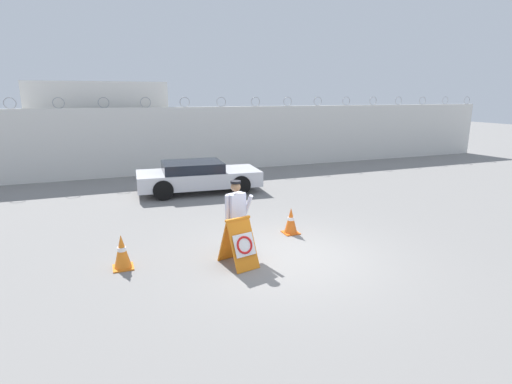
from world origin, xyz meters
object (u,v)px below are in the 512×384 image
at_px(traffic_cone_mid, 122,252).
at_px(parked_car_rear_sedan, 198,176).
at_px(security_guard, 236,214).
at_px(barricade_sign, 239,242).
at_px(traffic_cone_near, 291,221).

bearing_deg(traffic_cone_mid, parked_car_rear_sedan, 63.38).
relative_size(security_guard, traffic_cone_mid, 2.32).
distance_m(traffic_cone_mid, parked_car_rear_sedan, 6.97).
height_order(barricade_sign, traffic_cone_near, barricade_sign).
bearing_deg(traffic_cone_near, security_guard, -155.26).
relative_size(barricade_sign, security_guard, 0.61).
distance_m(barricade_sign, parked_car_rear_sedan, 7.04).
bearing_deg(security_guard, parked_car_rear_sedan, 61.60).
height_order(barricade_sign, security_guard, security_guard).
xyz_separation_m(security_guard, traffic_cone_near, (1.82, 0.84, -0.62)).
distance_m(traffic_cone_near, parked_car_rear_sedan, 5.68).
height_order(security_guard, parked_car_rear_sedan, security_guard).
bearing_deg(traffic_cone_near, parked_car_rear_sedan, 102.29).
distance_m(barricade_sign, traffic_cone_near, 2.44).
bearing_deg(security_guard, traffic_cone_near, 1.77).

